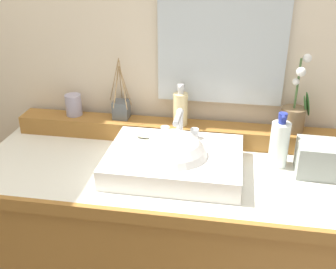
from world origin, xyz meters
name	(u,v)px	position (x,y,z in m)	size (l,w,h in m)	color
wall_back	(180,38)	(0.00, 0.39, 1.21)	(3.18, 0.20, 2.42)	beige
vanity_cabinet	(164,255)	(0.00, 0.00, 0.42)	(1.35, 0.57, 0.84)	#95622A
back_ledge	(173,131)	(0.00, 0.22, 0.87)	(1.27, 0.11, 0.07)	#95622A
sink_basin	(174,162)	(0.04, -0.03, 0.87)	(0.47, 0.35, 0.27)	white
soap_bar	(144,134)	(-0.09, 0.07, 0.92)	(0.07, 0.04, 0.02)	beige
potted_plant	(294,113)	(0.46, 0.23, 0.98)	(0.11, 0.09, 0.30)	brown
soap_dispenser	(180,108)	(0.03, 0.21, 0.97)	(0.06, 0.06, 0.17)	beige
tumbler_cup	(74,105)	(-0.42, 0.23, 0.95)	(0.07, 0.07, 0.09)	#9A93A7
reed_diffuser	(121,108)	(-0.22, 0.23, 0.95)	(0.10, 0.11, 0.25)	#4C5256
lotion_bottle	(279,143)	(0.40, 0.08, 0.92)	(0.07, 0.07, 0.20)	white
tissue_box	(316,158)	(0.52, 0.04, 0.89)	(0.13, 0.13, 0.11)	#939A93
mirror	(222,38)	(0.17, 0.28, 1.24)	(0.48, 0.02, 0.50)	silver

